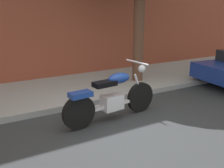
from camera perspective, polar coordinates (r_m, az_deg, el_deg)
ground_plane at (r=5.42m, az=3.02°, el=-8.51°), size 60.00×60.00×0.00m
sidewalk at (r=7.52m, az=-7.54°, el=-0.91°), size 19.08×2.69×0.14m
motorcycle at (r=5.40m, az=-0.05°, el=-2.97°), size 2.25×0.70×1.18m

